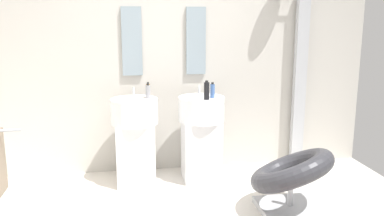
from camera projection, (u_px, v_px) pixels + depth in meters
The scene contains 11 objects.
rear_partition at pixel (164, 59), 4.64m from camera, with size 4.80×0.10×2.60m, color beige.
pedestal_sink_left at pixel (135, 137), 4.33m from camera, with size 0.50×0.50×1.03m.
pedestal_sink_right at pixel (201, 135), 4.44m from camera, with size 0.50×0.50×1.03m.
vanity_mirror_left at pixel (132, 41), 4.48m from camera, with size 0.22×0.03×0.75m, color #8C9EA8.
vanity_mirror_right at pixel (196, 41), 4.59m from camera, with size 0.22×0.03×0.75m, color #8C9EA8.
shower_column at pixel (299, 76), 4.81m from camera, with size 0.49×0.24×2.05m.
lounge_chair at pixel (291, 176), 3.68m from camera, with size 1.10×1.10×0.65m.
soap_bottle_grey at pixel (148, 91), 4.26m from camera, with size 0.05×0.05×0.16m.
soap_bottle_black at pixel (207, 91), 4.18m from camera, with size 0.06×0.06×0.20m.
soap_bottle_amber at pixel (148, 90), 4.31m from camera, with size 0.04×0.04×0.16m.
soap_bottle_blue at pixel (212, 91), 4.29m from camera, with size 0.05×0.05×0.16m.
Camera 1 is at (-0.41, -3.00, 1.71)m, focal length 38.11 mm.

